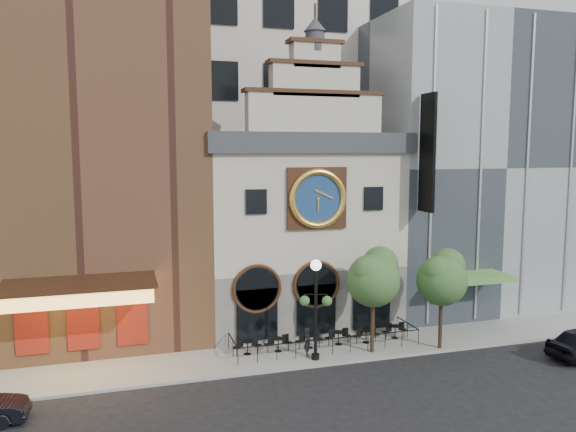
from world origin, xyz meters
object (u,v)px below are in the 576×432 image
at_px(bistro_3, 339,337).
at_px(tree_left, 374,276).
at_px(bistro_4, 366,335).
at_px(bistro_0, 247,346).
at_px(bistro_1, 278,343).
at_px(bistro_5, 395,331).
at_px(tree_right, 442,276).
at_px(pedestrian, 308,342).
at_px(bistro_2, 309,340).
at_px(lamppost, 316,298).

height_order(bistro_3, tree_left, tree_left).
bearing_deg(tree_left, bistro_4, 79.92).
height_order(bistro_0, bistro_1, same).
height_order(bistro_5, tree_right, tree_right).
distance_m(bistro_3, bistro_5, 3.65).
bearing_deg(bistro_0, pedestrian, -20.15).
bearing_deg(tree_right, bistro_1, 166.99).
bearing_deg(pedestrian, bistro_2, -13.20).
xyz_separation_m(pedestrian, lamppost, (0.24, -0.62, 2.58)).
distance_m(bistro_3, tree_right, 6.84).
bearing_deg(bistro_3, tree_right, -21.85).
relative_size(bistro_5, lamppost, 0.29).
bearing_deg(bistro_1, tree_right, -13.01).
distance_m(bistro_0, bistro_3, 5.39).
xyz_separation_m(bistro_0, bistro_1, (1.75, -0.05, 0.00)).
height_order(bistro_2, bistro_5, same).
bearing_deg(tree_left, bistro_2, 154.60).
distance_m(bistro_1, bistro_2, 1.84).
relative_size(bistro_1, bistro_5, 1.00).
distance_m(pedestrian, tree_left, 5.11).
relative_size(bistro_1, tree_right, 0.28).
distance_m(bistro_1, bistro_4, 5.30).
bearing_deg(bistro_4, tree_left, -100.08).
xyz_separation_m(bistro_0, bistro_5, (9.04, 0.07, 0.00)).
distance_m(bistro_2, bistro_3, 1.81).
height_order(bistro_0, pedestrian, pedestrian).
bearing_deg(bistro_2, pedestrian, -113.66).
distance_m(bistro_2, tree_right, 8.31).
bearing_deg(bistro_3, bistro_1, -178.91).
distance_m(bistro_1, bistro_5, 7.29).
distance_m(bistro_4, tree_left, 4.10).
xyz_separation_m(bistro_5, lamppost, (-5.69, -1.83, 2.90)).
distance_m(bistro_1, tree_left, 6.52).
relative_size(bistro_3, pedestrian, 1.01).
relative_size(bistro_3, bistro_4, 1.00).
distance_m(bistro_0, bistro_4, 7.05).
bearing_deg(bistro_0, bistro_2, -0.81).
relative_size(bistro_5, tree_right, 0.28).
bearing_deg(bistro_3, bistro_4, -6.32).
bearing_deg(bistro_0, bistro_1, -1.59).
xyz_separation_m(bistro_1, pedestrian, (1.36, -1.09, 0.32)).
relative_size(bistro_0, lamppost, 0.29).
bearing_deg(bistro_2, bistro_5, 1.31).
distance_m(bistro_3, bistro_4, 1.67).
relative_size(pedestrian, tree_left, 0.27).
relative_size(bistro_0, bistro_4, 1.00).
relative_size(bistro_5, tree_left, 0.27).
bearing_deg(tree_left, tree_right, -7.95).
bearing_deg(bistro_3, bistro_5, 0.84).
relative_size(bistro_2, bistro_4, 1.00).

